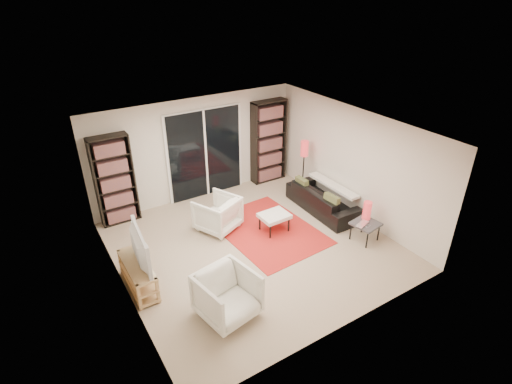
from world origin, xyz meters
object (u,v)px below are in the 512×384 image
Objects in this scene: armchair_back at (217,213)px; ottoman at (274,216)px; armchair_front at (227,296)px; tv_stand at (138,275)px; floor_lamp at (304,154)px; bookshelf_left at (115,181)px; side_table at (366,225)px; bookshelf_right at (269,142)px; sofa at (323,199)px.

ottoman is at bearing 119.11° from armchair_back.
armchair_front is at bearing -141.15° from ottoman.
tv_stand is 0.84× the size of floor_lamp.
side_table is at bearing -40.27° from bookshelf_left.
bookshelf_right is 3.74× the size of side_table.
armchair_back is 1.43× the size of side_table.
armchair_back is at bearing -147.57° from bookshelf_right.
armchair_front is (0.98, -1.36, 0.12)m from tv_stand.
bookshelf_right is 2.70m from armchair_back.
armchair_back is (-2.21, -1.40, -0.69)m from bookshelf_right.
bookshelf_left is 5.22m from side_table.
armchair_back is (1.98, 0.93, 0.10)m from tv_stand.
bookshelf_right is 3.52× the size of ottoman.
bookshelf_left is 1.72× the size of tv_stand.
armchair_front is (-3.21, -3.68, -0.66)m from bookshelf_right.
sofa reaches higher than ottoman.
tv_stand is 4.41m from side_table.
bookshelf_right reaches higher than tv_stand.
tv_stand reaches higher than side_table.
armchair_back reaches higher than sofa.
armchair_front is (-3.37, -1.69, 0.11)m from sofa.
ottoman is at bearing -146.15° from floor_lamp.
tv_stand is 1.33× the size of armchair_front.
sofa reaches higher than side_table.
armchair_front is at bearing -131.03° from bookshelf_right.
bookshelf_right reaches higher than ottoman.
armchair_front is at bearing -174.24° from side_table.
armchair_back is at bearing -172.43° from floor_lamp.
tv_stand is at bearing -175.72° from ottoman.
tv_stand is at bearing 96.06° from sofa.
tv_stand is 4.72m from floor_lamp.
ottoman is at bearing -120.66° from bookshelf_right.
bookshelf_right is 1.11m from floor_lamp.
bookshelf_left is at bearing -64.93° from armchair_back.
floor_lamp is at bearing 15.67° from tv_stand.
sofa is at bearing -98.56° from floor_lamp.
bookshelf_left is 4.28m from floor_lamp.
bookshelf_right reaches higher than armchair_back.
armchair_front is 1.51× the size of side_table.
floor_lamp reaches higher than armchair_front.
tv_stand is 2.02× the size of side_table.
floor_lamp is (0.30, -1.07, -0.02)m from bookshelf_right.
armchair_back is 3.02m from side_table.
bookshelf_right is at bearing 29.07° from tv_stand.
ottoman is 0.44× the size of floor_lamp.
armchair_back is at bearing -40.45° from bookshelf_left.
armchair_back is (-2.37, 0.59, 0.09)m from sofa.
bookshelf_left is 2.46m from tv_stand.
armchair_front is 0.63× the size of floor_lamp.
floor_lamp is (4.15, -1.07, 0.05)m from bookshelf_left.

